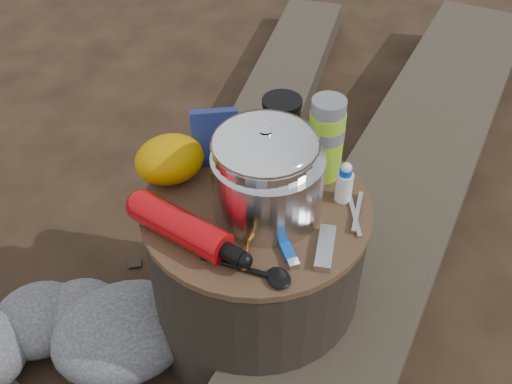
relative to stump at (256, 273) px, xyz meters
name	(u,v)px	position (x,y,z in m)	size (l,w,h in m)	color
ground	(256,328)	(0.00, 0.00, -0.22)	(60.00, 60.00, 0.00)	#2F2015
stump	(256,273)	(0.00, 0.00, 0.00)	(0.48, 0.48, 0.44)	black
log_main	(416,163)	(0.70, 0.32, -0.13)	(0.35, 2.07, 0.17)	#393125
log_small	(283,85)	(0.53, 0.95, -0.17)	(0.24, 1.30, 0.11)	#393125
foil_windscreen	(268,184)	(0.02, -0.02, 0.29)	(0.22, 0.22, 0.14)	silver
camping_pot	(265,171)	(0.01, -0.02, 0.32)	(0.20, 0.20, 0.20)	white
fuel_bottle	(181,227)	(-0.17, -0.03, 0.25)	(0.07, 0.27, 0.07)	red
thermos	(326,139)	(0.18, 0.03, 0.32)	(0.08, 0.08, 0.19)	#95D322
travel_mug	(281,124)	(0.13, 0.16, 0.29)	(0.09, 0.09, 0.13)	black
stuff_sack	(170,159)	(-0.13, 0.15, 0.27)	(0.15, 0.12, 0.10)	#C68400
food_pouch	(215,137)	(-0.02, 0.17, 0.29)	(0.10, 0.02, 0.13)	navy
lighter	(286,249)	(0.00, -0.14, 0.23)	(0.02, 0.08, 0.01)	#0B49BB
multitool	(325,248)	(0.07, -0.17, 0.23)	(0.03, 0.11, 0.02)	#BBBBC1
pot_grabber	(355,215)	(0.17, -0.11, 0.23)	(0.03, 0.12, 0.01)	#BBBBC1
spork	(238,267)	(-0.10, -0.15, 0.23)	(0.04, 0.17, 0.01)	black
squeeze_bottle	(344,184)	(0.18, -0.06, 0.26)	(0.04, 0.04, 0.08)	white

